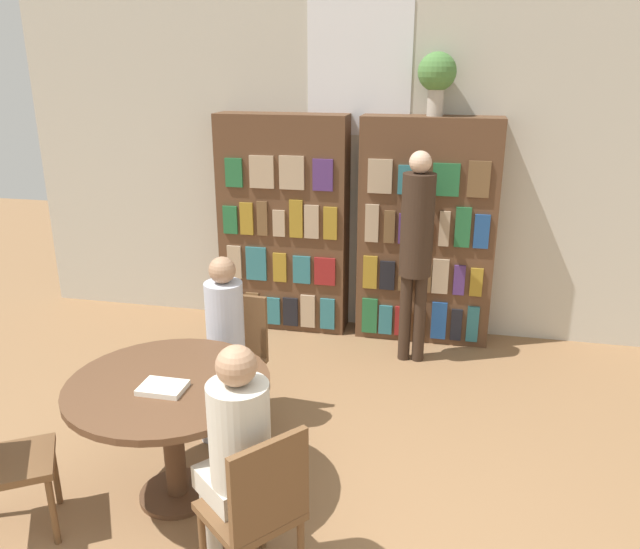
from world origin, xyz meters
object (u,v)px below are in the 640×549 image
at_px(bookshelf_right, 426,233).
at_px(seated_reader_left, 223,338).
at_px(flower_vase, 437,75).
at_px(librarian_standing, 417,239).
at_px(seated_reader_right, 236,447).
at_px(chair_left_side, 235,353).
at_px(reading_table, 170,403).
at_px(bookshelf_left, 284,225).
at_px(chair_far_side, 258,507).

bearing_deg(bookshelf_right, seated_reader_left, -122.92).
distance_m(bookshelf_right, flower_vase, 1.32).
bearing_deg(librarian_standing, flower_vase, 82.56).
bearing_deg(flower_vase, seated_reader_right, -103.12).
bearing_deg(chair_left_side, reading_table, 90.00).
xyz_separation_m(flower_vase, seated_reader_right, (-0.71, -3.05, -1.59)).
height_order(reading_table, seated_reader_right, seated_reader_right).
xyz_separation_m(bookshelf_left, flower_vase, (1.31, 0.00, 1.32)).
relative_size(bookshelf_left, bookshelf_right, 1.00).
distance_m(reading_table, chair_left_side, 0.91).
bearing_deg(flower_vase, seated_reader_left, -123.15).
xyz_separation_m(chair_far_side, seated_reader_left, (-0.65, 1.29, 0.20)).
relative_size(bookshelf_right, reading_table, 1.77).
distance_m(seated_reader_right, librarian_standing, 2.64).
height_order(bookshelf_left, bookshelf_right, same).
xyz_separation_m(chair_left_side, seated_reader_right, (0.50, -1.36, 0.22)).
relative_size(flower_vase, seated_reader_left, 0.41).
xyz_separation_m(chair_left_side, seated_reader_left, (-0.01, -0.18, 0.20)).
bearing_deg(seated_reader_left, reading_table, 90.00).
distance_m(seated_reader_left, seated_reader_right, 1.28).
height_order(bookshelf_right, reading_table, bookshelf_right).
distance_m(chair_left_side, librarian_standing, 1.74).
distance_m(bookshelf_left, chair_left_side, 1.75).
xyz_separation_m(flower_vase, librarian_standing, (-0.07, -0.51, -1.24)).
relative_size(reading_table, seated_reader_right, 0.90).
xyz_separation_m(seated_reader_left, librarian_standing, (1.15, 1.36, 0.37)).
xyz_separation_m(reading_table, seated_reader_right, (0.56, -0.46, 0.10)).
relative_size(bookshelf_right, chair_left_side, 2.22).
height_order(flower_vase, librarian_standing, flower_vase).
bearing_deg(chair_left_side, flower_vase, -121.91).
xyz_separation_m(bookshelf_left, librarian_standing, (1.25, -0.50, 0.08)).
height_order(flower_vase, seated_reader_right, flower_vase).
bearing_deg(bookshelf_right, chair_left_side, -125.40).
height_order(bookshelf_right, flower_vase, flower_vase).
height_order(chair_left_side, seated_reader_right, seated_reader_right).
distance_m(reading_table, librarian_standing, 2.44).
xyz_separation_m(bookshelf_right, reading_table, (-1.25, -2.58, -0.37)).
bearing_deg(librarian_standing, bookshelf_right, 84.05).
distance_m(bookshelf_right, seated_reader_right, 3.13).
distance_m(bookshelf_right, librarian_standing, 0.51).
bearing_deg(chair_left_side, bookshelf_left, -82.71).
xyz_separation_m(chair_left_side, chair_far_side, (0.63, -1.47, 0.00)).
distance_m(flower_vase, reading_table, 3.34).
relative_size(bookshelf_left, chair_far_side, 2.22).
xyz_separation_m(bookshelf_left, seated_reader_right, (0.60, -3.04, -0.27)).
xyz_separation_m(bookshelf_right, chair_far_side, (-0.56, -3.15, -0.49)).
bearing_deg(librarian_standing, reading_table, -120.01).
bearing_deg(chair_far_side, bookshelf_right, 29.65).
xyz_separation_m(chair_far_side, librarian_standing, (0.51, 2.65, 0.56)).
bearing_deg(bookshelf_left, seated_reader_right, -78.78).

